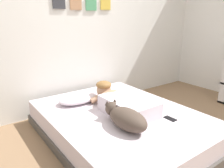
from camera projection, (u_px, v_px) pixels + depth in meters
The scene contains 8 objects.
ground_plane at pixel (155, 146), 2.42m from camera, with size 13.34×13.34×0.00m, color #8C6B4C.
back_wall at pixel (83, 25), 3.26m from camera, with size 4.67×0.12×2.50m.
bed at pixel (121, 125), 2.57m from camera, with size 1.56×2.06×0.31m.
pillow at pixel (78, 98), 2.81m from camera, with size 0.52×0.32×0.11m, color silver.
person_lying at pixel (121, 101), 2.57m from camera, with size 0.43×0.92×0.27m.
dog at pixel (126, 118), 2.16m from camera, with size 0.26×0.57×0.21m.
coffee_cup at pixel (118, 98), 2.88m from camera, with size 0.12×0.09×0.07m.
cell_phone at pixel (170, 119), 2.37m from camera, with size 0.07×0.14×0.01m, color black.
Camera 1 is at (-1.63, -1.43, 1.36)m, focal length 35.14 mm.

